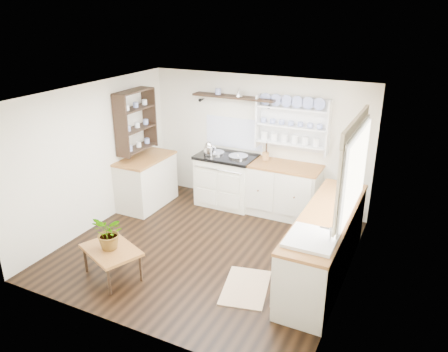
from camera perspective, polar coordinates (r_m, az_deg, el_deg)
The scene contains 19 objects.
floor at distance 6.59m, azimuth -2.21°, elevation -9.44°, with size 4.00×3.80×0.01m, color black.
wall_back at distance 7.72m, azimuth 4.35°, elevation 4.56°, with size 4.00×0.02×2.30m, color silver.
wall_right at distance 5.49m, azimuth 16.37°, elevation -3.45°, with size 0.02×3.80×2.30m, color silver.
wall_left at distance 7.20m, azimuth -16.53°, elevation 2.47°, with size 0.02×3.80×2.30m, color silver.
ceiling at distance 5.76m, azimuth -2.54°, elevation 10.60°, with size 4.00×3.80×0.01m, color white.
window at distance 5.49m, azimuth 16.59°, elevation 1.17°, with size 0.08×1.55×1.22m.
aga_cooker at distance 7.82m, azimuth 0.31°, elevation -0.42°, with size 1.03×0.72×0.95m.
back_cabinets at distance 7.49m, azimuth 7.60°, elevation -1.71°, with size 1.27×0.63×0.90m.
right_cabinets at distance 5.94m, azimuth 13.00°, elevation -8.64°, with size 0.62×2.43×0.90m.
belfast_sink at distance 5.13m, azimuth 11.28°, elevation -9.21°, with size 0.55×0.60×0.45m.
left_cabinets at distance 7.90m, azimuth -10.08°, elevation -0.61°, with size 0.62×1.13×0.90m.
plate_rack at distance 7.37m, azimuth 9.06°, elevation 6.81°, with size 1.20×0.22×0.90m.
high_shelf at distance 7.57m, azimuth 1.31°, elevation 10.21°, with size 1.50×0.29×0.16m.
left_shelving at distance 7.65m, azimuth -11.46°, elevation 7.15°, with size 0.28×0.80×1.05m, color black.
kettle at distance 7.64m, azimuth -1.96°, elevation 3.64°, with size 0.19×0.19×0.23m, color silver, non-canonical shape.
utensil_crock at distance 7.49m, azimuth 5.44°, elevation 2.60°, with size 0.11×0.11×0.13m, color #A06E3A.
center_table at distance 5.98m, azimuth -14.50°, elevation -9.56°, with size 0.92×0.81×0.42m.
potted_plant at distance 5.84m, azimuth -14.76°, elevation -7.20°, with size 0.42×0.37×0.47m, color #3F7233.
floor_rug at distance 5.78m, azimuth 2.85°, elevation -14.32°, with size 0.55×0.85×0.02m, color #947156.
Camera 1 is at (2.71, -4.97, 3.38)m, focal length 35.00 mm.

